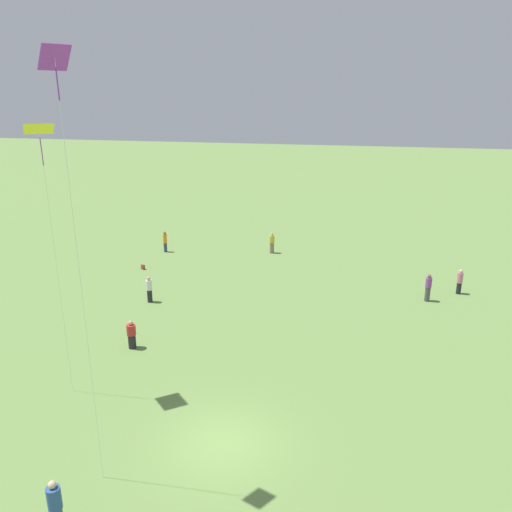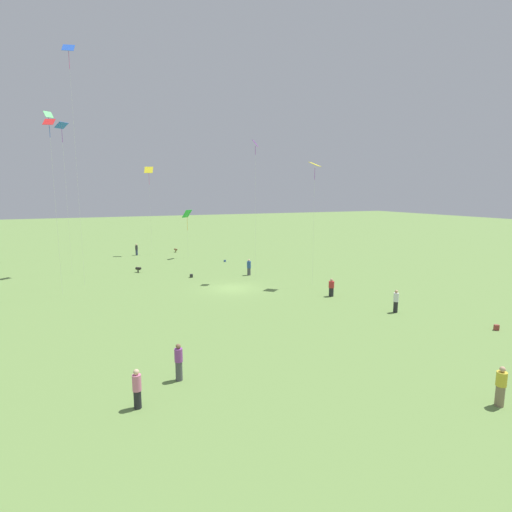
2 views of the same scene
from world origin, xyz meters
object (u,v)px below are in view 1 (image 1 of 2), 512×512
object	(u,v)px
person_0	(132,335)
kite_1	(58,88)
person_2	(428,288)
person_3	(149,289)
person_4	(272,243)
person_6	(165,242)
picnic_bag_0	(143,267)
person_1	(460,282)
person_7	(55,505)
kite_0	(40,138)

from	to	relation	value
person_0	kite_1	bearing A→B (deg)	-139.72
person_0	person_2	size ratio (longest dim) A/B	0.86
person_3	person_4	xyz separation A→B (m)	(-12.07, 5.52, 0.00)
person_3	person_6	world-z (taller)	person_6
picnic_bag_0	person_0	bearing A→B (deg)	23.16
person_1	person_3	size ratio (longest dim) A/B	0.99
person_6	kite_1	size ratio (longest dim) A/B	0.13
person_3	kite_1	bearing A→B (deg)	-50.79
person_3	person_7	xyz separation A→B (m)	(16.98, 4.82, 0.01)
person_7	kite_0	distance (m)	12.87
person_7	kite_1	xyz separation A→B (m)	(-2.27, 0.22, 12.02)
person_6	person_1	bearing A→B (deg)	-111.97
person_2	person_7	xyz separation A→B (m)	(21.30, -12.55, -0.04)
kite_0	picnic_bag_0	size ratio (longest dim) A/B	31.78
person_2	person_6	xyz separation A→B (m)	(-5.94, -20.71, -0.01)
person_7	kite_0	world-z (taller)	kite_0
person_6	person_3	bearing A→B (deg)	-173.67
person_0	person_4	world-z (taller)	person_4
person_0	person_3	xyz separation A→B (m)	(-5.89, -1.73, 0.11)
person_1	person_7	size ratio (longest dim) A/B	0.97
person_6	kite_0	xyz separation A→B (m)	(20.49, 4.31, 10.22)
person_0	person_6	distance (m)	16.93
person_0	person_7	distance (m)	11.51
person_6	person_7	bearing A→B (deg)	-174.99
person_0	person_3	size ratio (longest dim) A/B	0.91
kite_1	kite_0	bearing A→B (deg)	-59.84
person_3	person_0	bearing A→B (deg)	-53.37
person_2	kite_0	xyz separation A→B (m)	(14.54, -16.40, 10.21)
person_6	person_4	bearing A→B (deg)	-90.15
person_7	person_2	bearing A→B (deg)	49.19
person_2	picnic_bag_0	distance (m)	20.67
person_4	person_7	bearing A→B (deg)	-37.89
person_2	person_4	bearing A→B (deg)	72.47
picnic_bag_0	person_2	bearing A→B (deg)	86.14
person_1	kite_0	distance (m)	26.76
kite_0	person_6	bearing A→B (deg)	-72.18
person_0	person_4	size ratio (longest dim) A/B	0.90
person_0	person_3	world-z (taller)	person_3
person_2	kite_0	size ratio (longest dim) A/B	0.16
person_6	kite_1	xyz separation A→B (m)	(24.98, 8.38, 11.99)
person_3	person_6	size ratio (longest dim) A/B	0.97
person_0	picnic_bag_0	size ratio (longest dim) A/B	4.27
person_2	person_0	bearing A→B (deg)	138.76
person_0	person_6	size ratio (longest dim) A/B	0.88
person_1	kite_1	size ratio (longest dim) A/B	0.12
person_2	kite_1	bearing A→B (deg)	162.71
person_4	person_7	xyz separation A→B (m)	(29.05, -0.69, 0.01)
person_0	person_7	bearing A→B (deg)	-144.75
person_1	person_3	distance (m)	20.46
kite_1	person_7	bearing A→B (deg)	72.29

